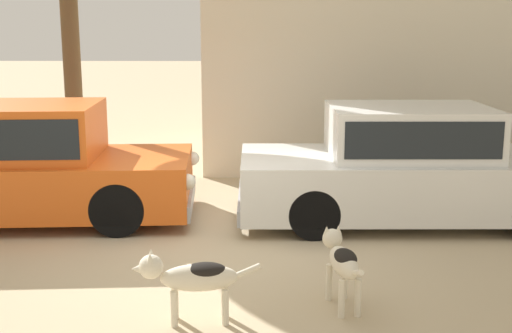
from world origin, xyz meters
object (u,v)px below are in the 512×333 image
object	(u,v)px
parked_sedan_second	(410,165)
stray_dog_spotted	(191,276)
parked_sedan_nearest	(26,164)
stray_dog_tan	(342,260)

from	to	relation	value
parked_sedan_second	stray_dog_spotted	distance (m)	4.03
parked_sedan_nearest	stray_dog_spotted	bearing A→B (deg)	-55.33
parked_sedan_nearest	stray_dog_tan	size ratio (longest dim) A/B	4.44
stray_dog_spotted	stray_dog_tan	xyz separation A→B (m)	(1.32, 0.37, 0.02)
parked_sedan_second	stray_dog_spotted	xyz separation A→B (m)	(-2.50, -3.14, -0.32)
stray_dog_tan	parked_sedan_second	bearing A→B (deg)	-33.93
stray_dog_tan	stray_dog_spotted	bearing A→B (deg)	94.71
stray_dog_tan	parked_sedan_nearest	bearing A→B (deg)	43.28
parked_sedan_second	stray_dog_tan	distance (m)	3.03
parked_sedan_nearest	parked_sedan_second	xyz separation A→B (m)	(5.00, 0.02, -0.01)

